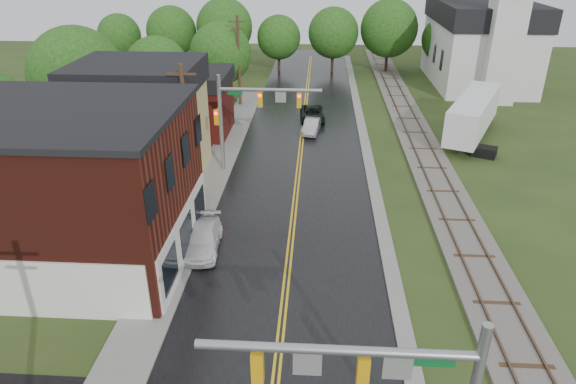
# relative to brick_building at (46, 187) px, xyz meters

# --- Properties ---
(main_road) EXTENTS (10.00, 90.00, 0.02)m
(main_road) POSITION_rel_brick_building_xyz_m (12.48, 15.00, -4.15)
(main_road) COLOR black
(main_road) RESTS_ON ground
(curb_right) EXTENTS (0.80, 70.00, 0.12)m
(curb_right) POSITION_rel_brick_building_xyz_m (17.88, 20.00, -4.15)
(curb_right) COLOR gray
(curb_right) RESTS_ON ground
(sidewalk_left) EXTENTS (2.40, 50.00, 0.12)m
(sidewalk_left) POSITION_rel_brick_building_xyz_m (6.28, 10.00, -4.15)
(sidewalk_left) COLOR gray
(sidewalk_left) RESTS_ON ground
(brick_building) EXTENTS (14.30, 10.30, 8.30)m
(brick_building) POSITION_rel_brick_building_xyz_m (0.00, 0.00, 0.00)
(brick_building) COLOR #4C1810
(brick_building) RESTS_ON ground
(yellow_house) EXTENTS (8.00, 7.00, 6.40)m
(yellow_house) POSITION_rel_brick_building_xyz_m (1.48, 11.00, -0.95)
(yellow_house) COLOR tan
(yellow_house) RESTS_ON ground
(darkred_building) EXTENTS (7.00, 6.00, 4.40)m
(darkred_building) POSITION_rel_brick_building_xyz_m (2.48, 20.00, -1.95)
(darkred_building) COLOR #3F0F0C
(darkred_building) RESTS_ON ground
(church) EXTENTS (10.40, 18.40, 20.00)m
(church) POSITION_rel_brick_building_xyz_m (32.48, 38.74, 1.68)
(church) COLOR silver
(church) RESTS_ON ground
(railroad) EXTENTS (3.20, 80.00, 0.30)m
(railroad) POSITION_rel_brick_building_xyz_m (22.48, 20.00, -4.05)
(railroad) COLOR #59544C
(railroad) RESTS_ON ground
(traffic_signal_far) EXTENTS (7.34, 0.43, 7.20)m
(traffic_signal_far) POSITION_rel_brick_building_xyz_m (9.01, 12.00, 0.82)
(traffic_signal_far) COLOR gray
(traffic_signal_far) RESTS_ON ground
(utility_pole_b) EXTENTS (1.80, 0.28, 9.00)m
(utility_pole_b) POSITION_rel_brick_building_xyz_m (5.68, 7.00, 0.57)
(utility_pole_b) COLOR #382616
(utility_pole_b) RESTS_ON ground
(utility_pole_c) EXTENTS (1.80, 0.28, 9.00)m
(utility_pole_c) POSITION_rel_brick_building_xyz_m (5.68, 29.00, 0.57)
(utility_pole_c) COLOR #382616
(utility_pole_c) RESTS_ON ground
(tree_left_b) EXTENTS (7.60, 7.60, 9.69)m
(tree_left_b) POSITION_rel_brick_building_xyz_m (-5.36, 16.90, 1.57)
(tree_left_b) COLOR black
(tree_left_b) RESTS_ON ground
(tree_left_c) EXTENTS (6.00, 6.00, 7.65)m
(tree_left_c) POSITION_rel_brick_building_xyz_m (-1.36, 24.90, 0.36)
(tree_left_c) COLOR black
(tree_left_c) RESTS_ON ground
(tree_left_e) EXTENTS (6.40, 6.40, 8.16)m
(tree_left_e) POSITION_rel_brick_building_xyz_m (3.64, 30.90, 0.66)
(tree_left_e) COLOR black
(tree_left_e) RESTS_ON ground
(suv_dark) EXTENTS (2.53, 4.89, 1.32)m
(suv_dark) POSITION_rel_brick_building_xyz_m (13.28, 24.31, -3.49)
(suv_dark) COLOR black
(suv_dark) RESTS_ON ground
(sedan_silver) EXTENTS (1.75, 3.84, 1.22)m
(sedan_silver) POSITION_rel_brick_building_xyz_m (13.28, 20.84, -3.54)
(sedan_silver) COLOR #A4A5A9
(sedan_silver) RESTS_ON ground
(pickup_white) EXTENTS (2.07, 4.53, 1.29)m
(pickup_white) POSITION_rel_brick_building_xyz_m (7.68, 1.11, -3.51)
(pickup_white) COLOR silver
(pickup_white) RESTS_ON ground
(semi_trailer) EXTENTS (7.06, 11.44, 3.66)m
(semi_trailer) POSITION_rel_brick_building_xyz_m (27.13, 20.30, -1.96)
(semi_trailer) COLOR black
(semi_trailer) RESTS_ON ground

